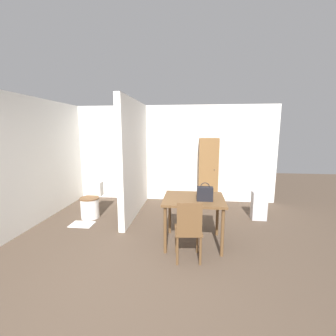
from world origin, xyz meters
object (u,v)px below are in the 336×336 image
object	(u,v)px
dining_table	(194,204)
wooden_cabinet	(208,171)
toilet	(91,203)
wooden_chair	(189,229)
space_heater	(259,206)
handbag	(205,194)

from	to	relation	value
dining_table	wooden_cabinet	size ratio (longest dim) A/B	0.58
toilet	wooden_cabinet	bearing A→B (deg)	24.46
wooden_chair	space_heater	world-z (taller)	wooden_chair
wooden_chair	handbag	distance (m)	0.62
dining_table	wooden_cabinet	xyz separation A→B (m)	(0.37, 2.11, 0.15)
wooden_cabinet	space_heater	world-z (taller)	wooden_cabinet
wooden_chair	toilet	distance (m)	2.60
handbag	wooden_cabinet	distance (m)	2.24
toilet	handbag	xyz separation A→B (m)	(2.37, -1.06, 0.59)
handbag	wooden_cabinet	size ratio (longest dim) A/B	0.17
wooden_cabinet	space_heater	xyz separation A→B (m)	(1.01, -0.92, -0.54)
dining_table	wooden_cabinet	bearing A→B (deg)	80.17
handbag	space_heater	distance (m)	1.88
toilet	space_heater	world-z (taller)	toilet
toilet	handbag	distance (m)	2.66
dining_table	handbag	world-z (taller)	handbag
wooden_cabinet	space_heater	bearing A→B (deg)	-42.43
toilet	space_heater	distance (m)	3.59
toilet	space_heater	size ratio (longest dim) A/B	1.22
dining_table	toilet	size ratio (longest dim) A/B	1.34
toilet	wooden_cabinet	size ratio (longest dim) A/B	0.43
handbag	toilet	bearing A→B (deg)	155.82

